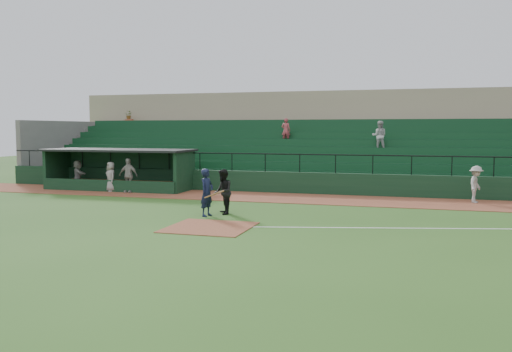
# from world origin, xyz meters

# --- Properties ---
(ground) EXTENTS (90.00, 90.00, 0.00)m
(ground) POSITION_xyz_m (0.00, 0.00, 0.00)
(ground) COLOR #2B541B
(ground) RESTS_ON ground
(warning_track) EXTENTS (40.00, 4.00, 0.03)m
(warning_track) POSITION_xyz_m (0.00, 8.00, 0.01)
(warning_track) COLOR brown
(warning_track) RESTS_ON ground
(home_plate_dirt) EXTENTS (3.00, 3.00, 0.03)m
(home_plate_dirt) POSITION_xyz_m (0.00, -1.00, 0.01)
(home_plate_dirt) COLOR brown
(home_plate_dirt) RESTS_ON ground
(foul_line) EXTENTS (17.49, 4.44, 0.01)m
(foul_line) POSITION_xyz_m (8.00, 1.20, 0.01)
(foul_line) COLOR white
(foul_line) RESTS_ON ground
(stadium_structure) EXTENTS (38.00, 13.08, 6.40)m
(stadium_structure) POSITION_xyz_m (-0.00, 16.46, 2.30)
(stadium_structure) COLOR black
(stadium_structure) RESTS_ON ground
(dugout) EXTENTS (8.90, 3.20, 2.42)m
(dugout) POSITION_xyz_m (-9.75, 9.56, 1.33)
(dugout) COLOR black
(dugout) RESTS_ON ground
(batter_at_plate) EXTENTS (1.10, 0.80, 1.98)m
(batter_at_plate) POSITION_xyz_m (-1.06, 1.43, 0.99)
(batter_at_plate) COLOR black
(batter_at_plate) RESTS_ON ground
(umpire) EXTENTS (1.06, 1.16, 1.92)m
(umpire) POSITION_xyz_m (-0.59, 2.08, 0.96)
(umpire) COLOR black
(umpire) RESTS_ON ground
(runner) EXTENTS (1.01, 1.32, 1.80)m
(runner) POSITION_xyz_m (10.03, 8.72, 0.93)
(runner) COLOR #A7A39D
(runner) RESTS_ON warning_track
(dugout_player_a) EXTENTS (1.14, 0.48, 1.94)m
(dugout_player_a) POSITION_xyz_m (-8.37, 7.78, 1.00)
(dugout_player_a) COLOR #9B9791
(dugout_player_a) RESTS_ON warning_track
(dugout_player_b) EXTENTS (0.99, 0.94, 1.71)m
(dugout_player_b) POSITION_xyz_m (-9.53, 7.85, 0.88)
(dugout_player_b) COLOR gray
(dugout_player_b) RESTS_ON warning_track
(dugout_player_c) EXTENTS (1.56, 1.37, 1.70)m
(dugout_player_c) POSITION_xyz_m (-12.37, 8.78, 0.88)
(dugout_player_c) COLOR gray
(dugout_player_c) RESTS_ON warning_track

